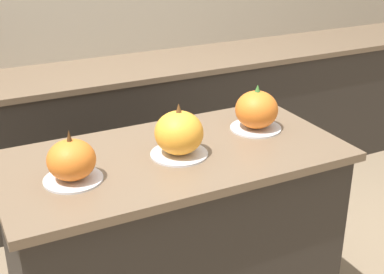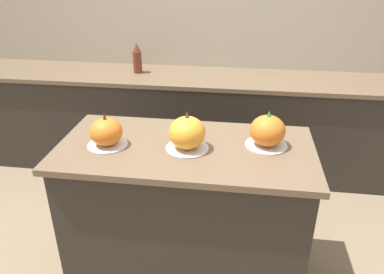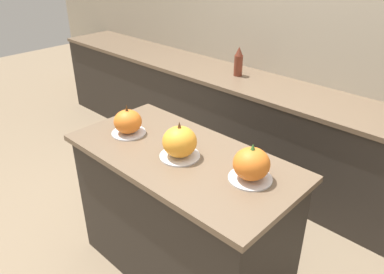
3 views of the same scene
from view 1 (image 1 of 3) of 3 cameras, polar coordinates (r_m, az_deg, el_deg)
The scene contains 6 objects.
wall_back at distance 3.52m, azimuth -13.70°, elevation 13.82°, with size 8.00×0.06×2.50m.
kitchen_island at distance 2.34m, azimuth -1.85°, elevation -11.69°, with size 1.37×0.68×0.90m.
back_counter at distance 3.44m, azimuth -11.11°, elevation -0.28°, with size 6.00×0.60×0.88m.
pumpkin_cake_left at distance 1.92m, azimuth -12.73°, elevation -2.53°, with size 0.21×0.21×0.20m.
pumpkin_cake_center at distance 2.07m, azimuth -1.40°, elevation 0.32°, with size 0.23×0.23×0.22m.
pumpkin_cake_right at distance 2.33m, azimuth 6.89°, elevation 2.80°, with size 0.22×0.22×0.20m.
Camera 1 is at (-0.79, -1.75, 1.80)m, focal length 50.00 mm.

